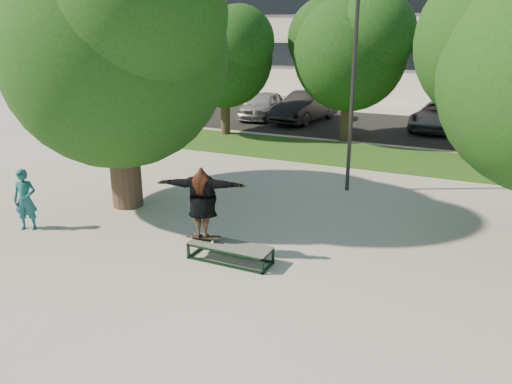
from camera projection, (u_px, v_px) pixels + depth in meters
The scene contains 14 objects.
ground at pixel (246, 244), 11.49m from camera, with size 120.00×120.00×0.00m, color gray.
grass_strip at pixel (378, 157), 19.26m from camera, with size 30.00×4.00×0.02m, color #1D4A15.
asphalt_strip at pixel (385, 127), 25.26m from camera, with size 40.00×8.00×0.01m, color black.
tree_left at pixel (114, 41), 12.79m from camera, with size 6.96×5.95×7.12m.
bg_tree_left at pixel (223, 52), 22.51m from camera, with size 5.28×4.51×5.77m.
bg_tree_mid at pixel (349, 47), 21.07m from camera, with size 5.76×4.92×6.24m.
bg_tree_right at pixel (489, 64), 18.57m from camera, with size 5.04×4.31×5.43m.
lamppost at pixel (353, 86), 14.41m from camera, with size 0.25×0.15×6.11m.
grind_box at pixel (230, 253), 10.62m from camera, with size 1.80×0.60×0.38m.
skater_rig at pixel (202, 203), 10.56m from camera, with size 1.98×1.01×1.63m.
bystander at pixel (25, 200), 12.15m from camera, with size 0.56×0.37×1.53m, color #18575C.
car_silver_a at pixel (263, 105), 27.52m from camera, with size 1.72×4.27×1.45m, color #B1B0B5.
car_dark at pixel (305, 107), 26.47m from camera, with size 1.67×4.78×1.58m, color black.
car_grey at pixel (440, 116), 24.47m from camera, with size 2.25×4.87×1.35m, color slate.
Camera 1 is at (4.68, -9.46, 4.72)m, focal length 35.00 mm.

